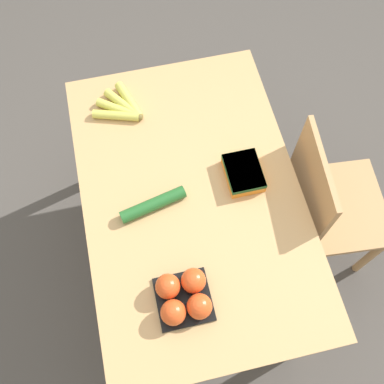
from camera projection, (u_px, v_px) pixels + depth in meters
The scene contains 7 objects.
ground_plane at pixel (192, 254), 2.33m from camera, with size 12.00×12.00×0.00m, color #4C4742.
dining_table at pixel (192, 207), 1.76m from camera, with size 1.26×0.81×0.73m.
chair at pixel (326, 206), 1.94m from camera, with size 0.45×0.44×0.90m.
banana_bunch at pixel (122, 108), 1.81m from camera, with size 0.20×0.20×0.04m.
tomato_pack at pixel (184, 297), 1.46m from camera, with size 0.18×0.18×0.09m.
carrot_bag at pixel (243, 173), 1.67m from camera, with size 0.16×0.13×0.05m.
cucumber_near at pixel (153, 204), 1.62m from camera, with size 0.10×0.25×0.05m.
Camera 1 is at (0.68, -0.16, 2.25)m, focal length 42.00 mm.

